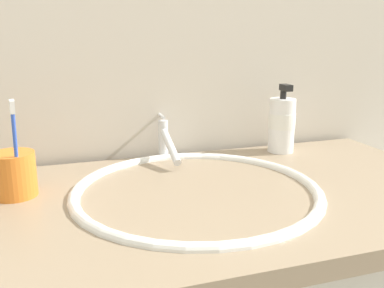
{
  "coord_description": "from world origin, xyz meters",
  "views": [
    {
      "loc": [
        -0.26,
        -0.75,
        1.18
      ],
      "look_at": [
        0.0,
        0.05,
        0.96
      ],
      "focal_mm": 40.89,
      "sensor_mm": 36.0,
      "label": 1
    }
  ],
  "objects_px": {
    "faucet": "(166,141)",
    "toothbrush_blue": "(15,144)",
    "toothbrush_cup": "(14,175)",
    "soap_dispenser": "(282,124)"
  },
  "relations": [
    {
      "from": "faucet",
      "to": "toothbrush_blue",
      "type": "bearing_deg",
      "value": -151.62
    },
    {
      "from": "toothbrush_cup",
      "to": "toothbrush_blue",
      "type": "relative_size",
      "value": 0.46
    },
    {
      "from": "faucet",
      "to": "toothbrush_cup",
      "type": "relative_size",
      "value": 1.97
    },
    {
      "from": "toothbrush_blue",
      "to": "soap_dispenser",
      "type": "relative_size",
      "value": 1.07
    },
    {
      "from": "toothbrush_cup",
      "to": "soap_dispenser",
      "type": "height_order",
      "value": "soap_dispenser"
    },
    {
      "from": "toothbrush_cup",
      "to": "soap_dispenser",
      "type": "relative_size",
      "value": 0.49
    },
    {
      "from": "toothbrush_blue",
      "to": "soap_dispenser",
      "type": "height_order",
      "value": "toothbrush_blue"
    },
    {
      "from": "toothbrush_cup",
      "to": "toothbrush_blue",
      "type": "xyz_separation_m",
      "value": [
        0.01,
        -0.04,
        0.07
      ]
    },
    {
      "from": "soap_dispenser",
      "to": "toothbrush_blue",
      "type": "bearing_deg",
      "value": -166.04
    },
    {
      "from": "faucet",
      "to": "toothbrush_cup",
      "type": "distance_m",
      "value": 0.37
    }
  ]
}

